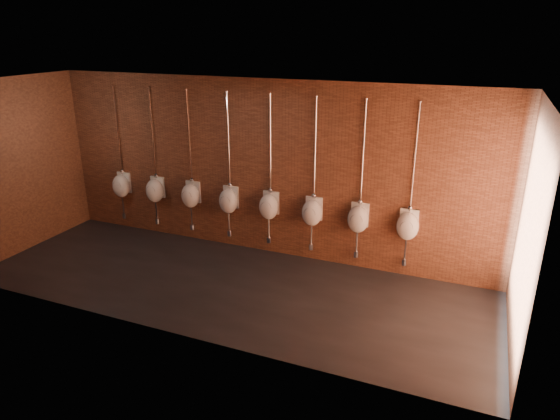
{
  "coord_description": "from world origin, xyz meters",
  "views": [
    {
      "loc": [
        3.57,
        -6.42,
        4.01
      ],
      "look_at": [
        0.56,
        0.9,
        1.1
      ],
      "focal_mm": 32.0,
      "sensor_mm": 36.0,
      "label": 1
    }
  ],
  "objects": [
    {
      "name": "urinal_4",
      "position": [
        0.15,
        1.37,
        0.96
      ],
      "size": [
        0.37,
        0.32,
        2.71
      ],
      "color": "white",
      "rests_on": "ground"
    },
    {
      "name": "urinal_1",
      "position": [
        -2.33,
        1.37,
        0.96
      ],
      "size": [
        0.37,
        0.32,
        2.71
      ],
      "color": "white",
      "rests_on": "ground"
    },
    {
      "name": "room_shell",
      "position": [
        0.0,
        0.0,
        2.01
      ],
      "size": [
        8.54,
        3.04,
        3.22
      ],
      "color": "black",
      "rests_on": "ground"
    },
    {
      "name": "ground",
      "position": [
        0.0,
        0.0,
        0.0
      ],
      "size": [
        8.5,
        8.5,
        0.0
      ],
      "primitive_type": "plane",
      "color": "black",
      "rests_on": "ground"
    },
    {
      "name": "urinal_3",
      "position": [
        -0.68,
        1.37,
        0.96
      ],
      "size": [
        0.37,
        0.32,
        2.71
      ],
      "color": "white",
      "rests_on": "ground"
    },
    {
      "name": "urinal_7",
      "position": [
        2.63,
        1.37,
        0.96
      ],
      "size": [
        0.37,
        0.32,
        2.71
      ],
      "color": "white",
      "rests_on": "ground"
    },
    {
      "name": "urinal_0",
      "position": [
        -3.16,
        1.37,
        0.96
      ],
      "size": [
        0.37,
        0.32,
        2.71
      ],
      "color": "white",
      "rests_on": "ground"
    },
    {
      "name": "urinal_2",
      "position": [
        -1.5,
        1.37,
        0.96
      ],
      "size": [
        0.37,
        0.32,
        2.71
      ],
      "color": "white",
      "rests_on": "ground"
    },
    {
      "name": "urinal_5",
      "position": [
        0.98,
        1.37,
        0.96
      ],
      "size": [
        0.37,
        0.32,
        2.71
      ],
      "color": "white",
      "rests_on": "ground"
    },
    {
      "name": "urinal_6",
      "position": [
        1.8,
        1.37,
        0.96
      ],
      "size": [
        0.37,
        0.32,
        2.71
      ],
      "color": "white",
      "rests_on": "ground"
    }
  ]
}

